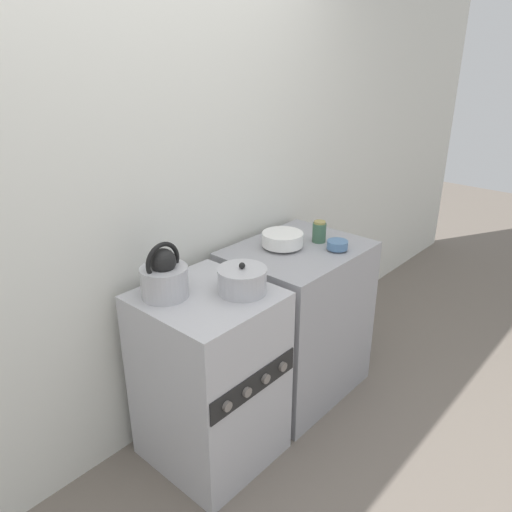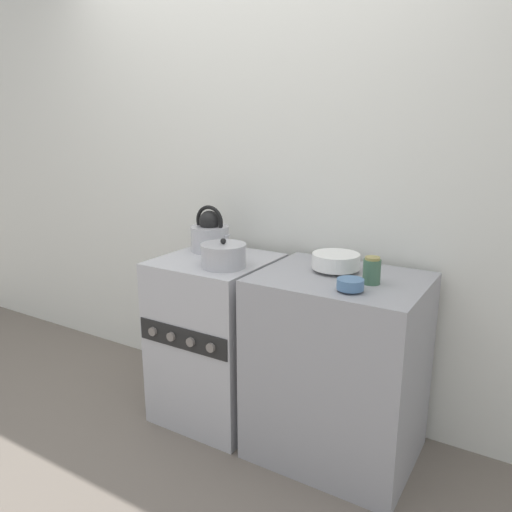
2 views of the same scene
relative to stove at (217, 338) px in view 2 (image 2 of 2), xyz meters
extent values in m
plane|color=#70665B|center=(0.00, -0.28, -0.44)|extent=(12.00, 12.00, 0.00)
cube|color=silver|center=(0.00, 0.38, 0.81)|extent=(7.00, 0.06, 2.50)
cube|color=#B2B2B7|center=(0.00, 0.00, 0.00)|extent=(0.55, 0.57, 0.88)
cube|color=black|center=(0.00, -0.28, 0.11)|extent=(0.53, 0.01, 0.11)
cylinder|color=slate|center=(-0.18, -0.30, 0.11)|extent=(0.04, 0.02, 0.04)
cylinder|color=slate|center=(-0.06, -0.30, 0.11)|extent=(0.04, 0.02, 0.04)
cylinder|color=slate|center=(0.06, -0.30, 0.11)|extent=(0.04, 0.02, 0.04)
cylinder|color=slate|center=(0.18, -0.30, 0.11)|extent=(0.04, 0.02, 0.04)
cube|color=#99999E|center=(0.69, 0.01, 0.00)|extent=(0.74, 0.59, 0.89)
cylinder|color=#B2B2B7|center=(-0.12, 0.13, 0.51)|extent=(0.21, 0.21, 0.14)
sphere|color=black|center=(-0.12, 0.13, 0.60)|extent=(0.11, 0.11, 0.11)
torus|color=black|center=(-0.12, 0.13, 0.60)|extent=(0.17, 0.02, 0.17)
cone|color=#B2B2B7|center=(-0.03, 0.13, 0.53)|extent=(0.10, 0.05, 0.08)
cylinder|color=#B2B2B7|center=(0.12, -0.10, 0.49)|extent=(0.21, 0.21, 0.10)
cylinder|color=#B2B2B7|center=(0.12, -0.10, 0.55)|extent=(0.22, 0.22, 0.01)
sphere|color=black|center=(0.12, -0.10, 0.57)|extent=(0.03, 0.03, 0.03)
cylinder|color=white|center=(0.63, 0.08, 0.46)|extent=(0.10, 0.10, 0.02)
cylinder|color=white|center=(0.63, 0.08, 0.50)|extent=(0.22, 0.22, 0.07)
cylinder|color=#4C729E|center=(0.79, -0.16, 0.46)|extent=(0.05, 0.05, 0.01)
cylinder|color=#4C729E|center=(0.79, -0.16, 0.48)|extent=(0.11, 0.11, 0.04)
cylinder|color=#3F664C|center=(0.83, -0.02, 0.50)|extent=(0.07, 0.07, 0.11)
cylinder|color=#998C4C|center=(0.83, -0.02, 0.56)|extent=(0.06, 0.06, 0.01)
camera|label=1|loc=(-1.31, -1.45, 1.45)|focal=35.00mm
camera|label=2|loc=(1.46, -2.00, 1.11)|focal=35.00mm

